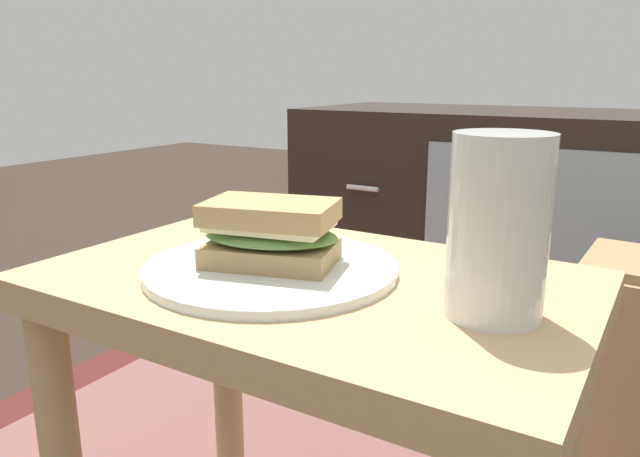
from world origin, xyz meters
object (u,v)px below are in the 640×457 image
Objects in this scene: tv_cabinet at (501,230)px; sandwich_front at (271,233)px; plate at (271,268)px; paper_bag at (639,385)px; beer_glass at (498,231)px.

sandwich_front is (0.01, -0.97, 0.21)m from tv_cabinet.
tv_cabinet reaches higher than plate.
sandwich_front is 0.67m from paper_bag.
sandwich_front is 0.40× the size of paper_bag.
plate reaches higher than paper_bag.
beer_glass is at bearing 1.52° from plate.
plate is (0.01, -0.97, 0.17)m from tv_cabinet.
paper_bag is (0.11, 0.48, -0.34)m from beer_glass.
plate is 0.04m from sandwich_front.
paper_bag is at bearing -53.95° from tv_cabinet.
tv_cabinet is 0.99m from sandwich_front.
plate is at bearing -89.45° from tv_cabinet.
sandwich_front is at bearing -89.45° from tv_cabinet.
tv_cabinet is 1.02m from beer_glass.
sandwich_front is at bearing 180.00° from plate.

